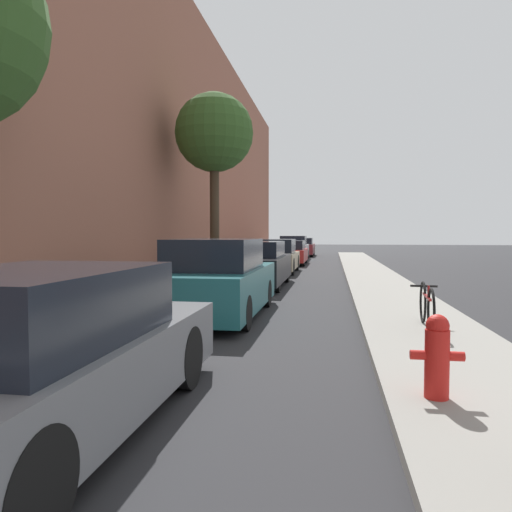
% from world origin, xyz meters
% --- Properties ---
extents(ground_plane, '(120.00, 120.00, 0.00)m').
position_xyz_m(ground_plane, '(0.00, 16.00, 0.00)').
color(ground_plane, '#28282B').
extents(sidewalk_left, '(2.00, 52.00, 0.12)m').
position_xyz_m(sidewalk_left, '(-2.90, 16.00, 0.06)').
color(sidewalk_left, gray).
rests_on(sidewalk_left, ground).
extents(sidewalk_right, '(2.00, 52.00, 0.12)m').
position_xyz_m(sidewalk_right, '(2.90, 16.00, 0.06)').
color(sidewalk_right, gray).
rests_on(sidewalk_right, ground).
extents(building_facade_left, '(0.70, 52.00, 10.53)m').
position_xyz_m(building_facade_left, '(-4.25, 16.00, 5.27)').
color(building_facade_left, '#9E604C').
rests_on(building_facade_left, ground).
extents(parked_car_grey, '(1.72, 4.33, 1.38)m').
position_xyz_m(parked_car_grey, '(-0.91, 5.42, 0.65)').
color(parked_car_grey, black).
rests_on(parked_car_grey, ground).
extents(parked_car_teal, '(1.77, 4.40, 1.55)m').
position_xyz_m(parked_car_teal, '(-0.87, 11.22, 0.72)').
color(parked_car_teal, black).
rests_on(parked_car_teal, ground).
extents(parked_car_black, '(1.87, 4.58, 1.42)m').
position_xyz_m(parked_car_black, '(-0.98, 16.69, 0.69)').
color(parked_car_black, black).
rests_on(parked_car_black, ground).
extents(parked_car_champagne, '(1.72, 4.15, 1.43)m').
position_xyz_m(parked_car_champagne, '(-0.95, 22.10, 0.68)').
color(parked_car_champagne, black).
rests_on(parked_car_champagne, ground).
extents(parked_car_red, '(1.89, 4.13, 1.30)m').
position_xyz_m(parked_car_red, '(-0.93, 27.51, 0.63)').
color(parked_car_red, black).
rests_on(parked_car_red, ground).
extents(parked_car_silver, '(1.75, 4.08, 1.52)m').
position_xyz_m(parked_car_silver, '(-1.02, 32.33, 0.71)').
color(parked_car_silver, black).
rests_on(parked_car_silver, ground).
extents(parked_car_maroon, '(1.80, 4.51, 1.34)m').
position_xyz_m(parked_car_maroon, '(-0.83, 37.45, 0.66)').
color(parked_car_maroon, black).
rests_on(parked_car_maroon, ground).
extents(street_tree_far, '(2.47, 2.47, 5.96)m').
position_xyz_m(street_tree_far, '(-2.30, 16.76, 4.78)').
color(street_tree_far, '#423323').
rests_on(street_tree_far, sidewalk_left).
extents(fire_hydrant, '(0.48, 0.22, 0.79)m').
position_xyz_m(fire_hydrant, '(2.37, 6.56, 0.52)').
color(fire_hydrant, red).
rests_on(fire_hydrant, sidewalk_right).
extents(bicycle, '(0.44, 1.76, 0.72)m').
position_xyz_m(bicycle, '(2.92, 9.97, 0.49)').
color(bicycle, black).
rests_on(bicycle, sidewalk_right).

